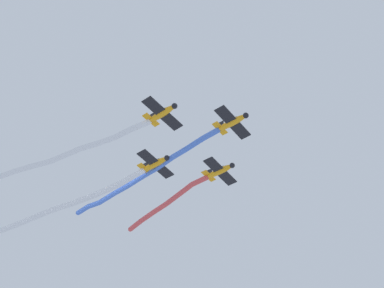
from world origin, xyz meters
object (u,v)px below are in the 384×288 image
(airplane_lead, at_px, (233,122))
(airplane_left_wing, at_px, (220,171))
(airplane_slot, at_px, (156,164))
(airplane_right_wing, at_px, (162,113))

(airplane_lead, height_order, airplane_left_wing, airplane_lead)
(airplane_lead, relative_size, airplane_slot, 1.00)
(airplane_left_wing, distance_m, airplane_right_wing, 13.22)
(airplane_left_wing, relative_size, airplane_slot, 1.00)
(airplane_left_wing, distance_m, airplane_slot, 9.33)
(airplane_left_wing, xyz_separation_m, airplane_slot, (-5.33, 7.65, 0.20))
(airplane_slot, bearing_deg, airplane_left_wing, 44.62)
(airplane_lead, relative_size, airplane_right_wing, 1.00)
(airplane_left_wing, bearing_deg, airplane_slot, -136.29)
(airplane_lead, bearing_deg, airplane_right_wing, -135.55)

